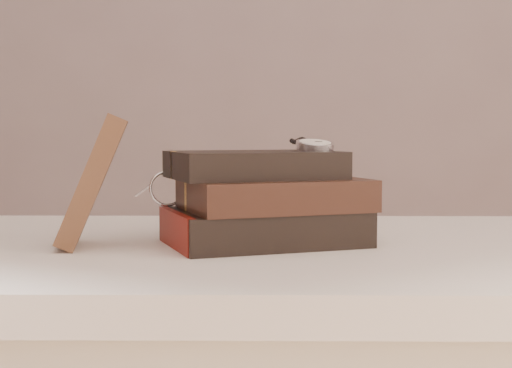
{
  "coord_description": "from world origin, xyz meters",
  "views": [
    {
      "loc": [
        -0.02,
        -0.58,
        0.89
      ],
      "look_at": [
        -0.03,
        0.34,
        0.82
      ],
      "focal_mm": 52.29,
      "sensor_mm": 36.0,
      "label": 1
    }
  ],
  "objects": [
    {
      "name": "table",
      "position": [
        0.0,
        0.35,
        0.66
      ],
      "size": [
        1.0,
        0.6,
        0.75
      ],
      "color": "silver",
      "rests_on": "ground"
    },
    {
      "name": "book_stack",
      "position": [
        -0.02,
        0.34,
        0.8
      ],
      "size": [
        0.28,
        0.23,
        0.12
      ],
      "color": "black",
      "rests_on": "table"
    },
    {
      "name": "journal",
      "position": [
        -0.23,
        0.32,
        0.83
      ],
      "size": [
        0.1,
        0.12,
        0.16
      ],
      "primitive_type": "cube",
      "rotation": [
        0.0,
        0.4,
        0.18
      ],
      "color": "#3C2417",
      "rests_on": "table"
    },
    {
      "name": "pocket_watch",
      "position": [
        0.04,
        0.36,
        0.87
      ],
      "size": [
        0.06,
        0.15,
        0.02
      ],
      "color": "silver",
      "rests_on": "book_stack"
    },
    {
      "name": "eyeglasses",
      "position": [
        -0.13,
        0.39,
        0.82
      ],
      "size": [
        0.13,
        0.14,
        0.05
      ],
      "color": "silver",
      "rests_on": "book_stack"
    }
  ]
}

